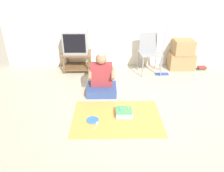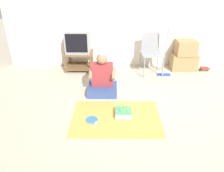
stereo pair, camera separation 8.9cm
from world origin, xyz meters
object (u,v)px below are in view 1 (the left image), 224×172
at_px(dust_mop, 163,60).
at_px(paper_plate, 93,120).
at_px(book_pile, 202,68).
at_px(tv, 76,41).
at_px(cardboard_box_stack, 182,55).
at_px(folding_chair, 149,50).
at_px(birthday_cake, 124,112).
at_px(person_seated, 102,80).

height_order(dust_mop, paper_plate, dust_mop).
bearing_deg(book_pile, paper_plate, -141.43).
bearing_deg(tv, cardboard_box_stack, 0.39).
relative_size(folding_chair, dust_mop, 0.78).
bearing_deg(tv, birthday_cake, -62.73).
distance_m(tv, book_pile, 2.93).
xyz_separation_m(folding_chair, person_seated, (-1.02, -0.96, -0.25)).
xyz_separation_m(book_pile, paper_plate, (-2.40, -1.91, -0.03)).
distance_m(dust_mop, paper_plate, 2.26).
relative_size(cardboard_box_stack, paper_plate, 3.62).
xyz_separation_m(dust_mop, paper_plate, (-1.43, -1.73, -0.30)).
relative_size(folding_chair, cardboard_box_stack, 1.27).
relative_size(dust_mop, paper_plate, 5.89).
relative_size(birthday_cake, paper_plate, 1.36).
bearing_deg(paper_plate, cardboard_box_stack, 46.07).
xyz_separation_m(folding_chair, birthday_cake, (-0.65, -1.70, -0.46)).
height_order(folding_chair, paper_plate, folding_chair).
height_order(tv, book_pile, tv).
height_order(tv, folding_chair, tv).
distance_m(folding_chair, person_seated, 1.42).
distance_m(dust_mop, book_pile, 1.02).
relative_size(person_seated, paper_plate, 4.43).
distance_m(tv, paper_plate, 2.15).
height_order(cardboard_box_stack, birthday_cake, cardboard_box_stack).
relative_size(tv, paper_plate, 2.78).
xyz_separation_m(birthday_cake, paper_plate, (-0.49, -0.14, -0.04)).
bearing_deg(birthday_cake, tv, 117.27).
relative_size(tv, birthday_cake, 2.04).
bearing_deg(cardboard_box_stack, dust_mop, -151.47).
xyz_separation_m(cardboard_box_stack, person_seated, (-1.81, -1.12, -0.06)).
bearing_deg(tv, dust_mop, -7.81).
relative_size(folding_chair, book_pile, 4.33).
xyz_separation_m(tv, paper_plate, (0.47, -1.99, -0.65)).
bearing_deg(birthday_cake, dust_mop, 59.39).
bearing_deg(person_seated, tv, 117.98).
bearing_deg(birthday_cake, person_seated, 116.21).
distance_m(folding_chair, paper_plate, 2.23).
xyz_separation_m(dust_mop, book_pile, (0.97, 0.18, -0.27)).
xyz_separation_m(folding_chair, book_pile, (1.26, 0.07, -0.47)).
relative_size(book_pile, paper_plate, 1.06).
height_order(folding_chair, person_seated, folding_chair).
height_order(cardboard_box_stack, person_seated, person_seated).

